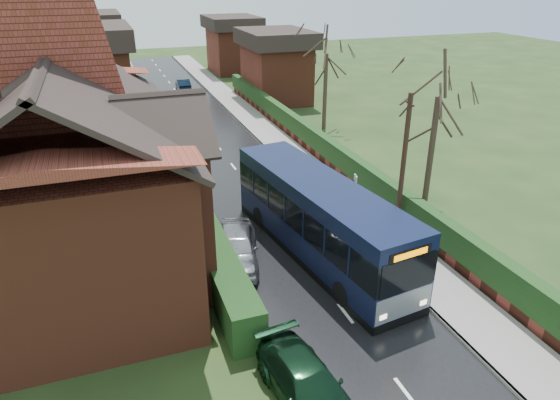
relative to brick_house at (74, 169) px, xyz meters
name	(u,v)px	position (x,y,z in m)	size (l,w,h in m)	color
ground	(323,284)	(8.73, -4.78, -4.38)	(140.00, 140.00, 0.00)	#34491F
road	(251,190)	(8.73, 5.22, -4.37)	(6.00, 100.00, 0.02)	black
pavement	(319,180)	(12.98, 5.22, -4.31)	(2.50, 100.00, 0.14)	slate
kerb_right	(301,182)	(11.78, 5.22, -4.31)	(0.12, 100.00, 0.14)	gray
kerb_left	(199,197)	(5.68, 5.22, -4.33)	(0.12, 100.00, 0.10)	gray
front_hedge	(201,227)	(4.83, 0.22, -3.58)	(1.20, 16.00, 1.60)	black
picket_fence	(217,231)	(5.58, 0.22, -3.93)	(0.10, 16.00, 0.90)	#8B765E
right_wall_hedge	(344,162)	(14.53, 5.22, -3.36)	(0.60, 50.00, 1.80)	brown
brick_house	(74,169)	(0.00, 0.00, 0.00)	(9.30, 14.60, 10.30)	brown
bus	(320,220)	(9.54, -2.53, -2.68)	(4.08, 11.52, 3.42)	black
car_silver	(237,247)	(5.93, -1.97, -3.63)	(1.77, 4.40, 1.50)	#A8A8AC
car_green	(308,386)	(5.83, -10.11, -3.74)	(1.78, 4.37, 1.27)	black
car_distant	(183,84)	(9.58, 32.77, -3.78)	(1.25, 3.59, 1.18)	black
bus_stop_sign	(354,194)	(11.93, -1.07, -2.45)	(0.19, 0.44, 2.92)	slate
telegraph_pole	(403,164)	(14.02, -1.68, -1.00)	(0.25, 0.86, 6.67)	black
tree_right_near	(440,88)	(16.18, -0.74, 2.17)	(4.06, 4.06, 8.76)	#31261D
tree_right_far	(327,48)	(17.73, 15.13, 1.81)	(4.29, 4.29, 8.28)	#33271E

